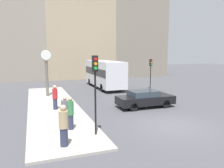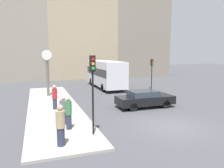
{
  "view_description": "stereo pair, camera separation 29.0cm",
  "coord_description": "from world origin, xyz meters",
  "px_view_note": "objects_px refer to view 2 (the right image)",
  "views": [
    {
      "loc": [
        -7.36,
        -10.07,
        4.07
      ],
      "look_at": [
        -1.2,
        6.53,
        1.59
      ],
      "focal_mm": 35.0,
      "sensor_mm": 36.0,
      "label": 1
    },
    {
      "loc": [
        -7.08,
        -10.17,
        4.07
      ],
      "look_at": [
        -1.2,
        6.53,
        1.59
      ],
      "focal_mm": 35.0,
      "sensor_mm": 36.0,
      "label": 2
    }
  ],
  "objects_px": {
    "bus_distant": "(105,73)",
    "street_clock": "(47,71)",
    "sedan_car": "(145,99)",
    "pedestrian_green_hoodie": "(69,113)",
    "pedestrian_tan_coat": "(61,125)",
    "traffic_light_near": "(93,79)",
    "traffic_light_far": "(152,68)",
    "pedestrian_grey_jacket": "(64,111)",
    "pedestrian_red_top": "(55,97)"
  },
  "relations": [
    {
      "from": "pedestrian_tan_coat",
      "to": "pedestrian_green_hoodie",
      "type": "xyz_separation_m",
      "value": [
        0.63,
        2.0,
        -0.04
      ]
    },
    {
      "from": "pedestrian_grey_jacket",
      "to": "pedestrian_red_top",
      "type": "xyz_separation_m",
      "value": [
        -0.18,
        3.59,
        0.11
      ]
    },
    {
      "from": "bus_distant",
      "to": "pedestrian_green_hoodie",
      "type": "distance_m",
      "value": 14.88
    },
    {
      "from": "pedestrian_green_hoodie",
      "to": "street_clock",
      "type": "bearing_deg",
      "value": 92.77
    },
    {
      "from": "traffic_light_near",
      "to": "street_clock",
      "type": "height_order",
      "value": "street_clock"
    },
    {
      "from": "sedan_car",
      "to": "pedestrian_grey_jacket",
      "type": "distance_m",
      "value": 6.78
    },
    {
      "from": "traffic_light_far",
      "to": "pedestrian_grey_jacket",
      "type": "distance_m",
      "value": 14.55
    },
    {
      "from": "pedestrian_green_hoodie",
      "to": "pedestrian_tan_coat",
      "type": "bearing_deg",
      "value": -107.5
    },
    {
      "from": "street_clock",
      "to": "pedestrian_grey_jacket",
      "type": "bearing_deg",
      "value": -87.85
    },
    {
      "from": "bus_distant",
      "to": "pedestrian_green_hoodie",
      "type": "xyz_separation_m",
      "value": [
        -6.31,
        -13.45,
        -0.82
      ]
    },
    {
      "from": "street_clock",
      "to": "traffic_light_near",
      "type": "bearing_deg",
      "value": -82.31
    },
    {
      "from": "street_clock",
      "to": "pedestrian_tan_coat",
      "type": "distance_m",
      "value": 12.03
    },
    {
      "from": "sedan_car",
      "to": "pedestrian_red_top",
      "type": "xyz_separation_m",
      "value": [
        -6.53,
        1.22,
        0.34
      ]
    },
    {
      "from": "bus_distant",
      "to": "pedestrian_tan_coat",
      "type": "bearing_deg",
      "value": -114.18
    },
    {
      "from": "sedan_car",
      "to": "bus_distant",
      "type": "bearing_deg",
      "value": 89.42
    },
    {
      "from": "street_clock",
      "to": "pedestrian_green_hoodie",
      "type": "distance_m",
      "value": 10.06
    },
    {
      "from": "sedan_car",
      "to": "traffic_light_near",
      "type": "xyz_separation_m",
      "value": [
        -5.19,
        -4.49,
        2.21
      ]
    },
    {
      "from": "traffic_light_far",
      "to": "pedestrian_tan_coat",
      "type": "relative_size",
      "value": 1.9
    },
    {
      "from": "pedestrian_grey_jacket",
      "to": "pedestrian_tan_coat",
      "type": "distance_m",
      "value": 2.99
    },
    {
      "from": "bus_distant",
      "to": "pedestrian_tan_coat",
      "type": "relative_size",
      "value": 4.62
    },
    {
      "from": "pedestrian_grey_jacket",
      "to": "pedestrian_tan_coat",
      "type": "xyz_separation_m",
      "value": [
        -0.49,
        -2.95,
        0.14
      ]
    },
    {
      "from": "bus_distant",
      "to": "street_clock",
      "type": "height_order",
      "value": "street_clock"
    },
    {
      "from": "sedan_car",
      "to": "pedestrian_tan_coat",
      "type": "xyz_separation_m",
      "value": [
        -6.84,
        -5.32,
        0.36
      ]
    },
    {
      "from": "traffic_light_near",
      "to": "pedestrian_green_hoodie",
      "type": "height_order",
      "value": "traffic_light_near"
    },
    {
      "from": "traffic_light_near",
      "to": "traffic_light_far",
      "type": "bearing_deg",
      "value": 49.74
    },
    {
      "from": "bus_distant",
      "to": "traffic_light_near",
      "type": "relative_size",
      "value": 2.17
    },
    {
      "from": "pedestrian_red_top",
      "to": "pedestrian_green_hoodie",
      "type": "bearing_deg",
      "value": -85.9
    },
    {
      "from": "traffic_light_near",
      "to": "pedestrian_tan_coat",
      "type": "relative_size",
      "value": 2.13
    },
    {
      "from": "pedestrian_green_hoodie",
      "to": "pedestrian_grey_jacket",
      "type": "bearing_deg",
      "value": 98.67
    },
    {
      "from": "traffic_light_far",
      "to": "pedestrian_green_hoodie",
      "type": "height_order",
      "value": "traffic_light_far"
    },
    {
      "from": "pedestrian_red_top",
      "to": "pedestrian_green_hoodie",
      "type": "relative_size",
      "value": 1.01
    },
    {
      "from": "bus_distant",
      "to": "pedestrian_tan_coat",
      "type": "xyz_separation_m",
      "value": [
        -6.94,
        -15.46,
        -0.78
      ]
    },
    {
      "from": "pedestrian_grey_jacket",
      "to": "pedestrian_tan_coat",
      "type": "bearing_deg",
      "value": -99.4
    },
    {
      "from": "traffic_light_near",
      "to": "pedestrian_grey_jacket",
      "type": "xyz_separation_m",
      "value": [
        -1.16,
        2.12,
        -1.99
      ]
    },
    {
      "from": "traffic_light_near",
      "to": "pedestrian_green_hoodie",
      "type": "relative_size",
      "value": 2.24
    },
    {
      "from": "traffic_light_near",
      "to": "pedestrian_green_hoodie",
      "type": "bearing_deg",
      "value": 131.0
    },
    {
      "from": "bus_distant",
      "to": "street_clock",
      "type": "bearing_deg",
      "value": -152.63
    },
    {
      "from": "bus_distant",
      "to": "traffic_light_far",
      "type": "height_order",
      "value": "traffic_light_far"
    },
    {
      "from": "pedestrian_tan_coat",
      "to": "sedan_car",
      "type": "bearing_deg",
      "value": 37.87
    },
    {
      "from": "street_clock",
      "to": "pedestrian_green_hoodie",
      "type": "xyz_separation_m",
      "value": [
        0.48,
        -9.94,
        -1.45
      ]
    },
    {
      "from": "bus_distant",
      "to": "pedestrian_green_hoodie",
      "type": "height_order",
      "value": "bus_distant"
    },
    {
      "from": "bus_distant",
      "to": "pedestrian_red_top",
      "type": "bearing_deg",
      "value": -126.64
    },
    {
      "from": "traffic_light_near",
      "to": "pedestrian_red_top",
      "type": "distance_m",
      "value": 6.16
    },
    {
      "from": "bus_distant",
      "to": "pedestrian_grey_jacket",
      "type": "relative_size",
      "value": 5.3
    },
    {
      "from": "sedan_car",
      "to": "pedestrian_red_top",
      "type": "height_order",
      "value": "pedestrian_red_top"
    },
    {
      "from": "sedan_car",
      "to": "bus_distant",
      "type": "height_order",
      "value": "bus_distant"
    },
    {
      "from": "sedan_car",
      "to": "pedestrian_red_top",
      "type": "bearing_deg",
      "value": 169.4
    },
    {
      "from": "sedan_car",
      "to": "pedestrian_grey_jacket",
      "type": "height_order",
      "value": "pedestrian_grey_jacket"
    },
    {
      "from": "street_clock",
      "to": "pedestrian_red_top",
      "type": "relative_size",
      "value": 2.48
    },
    {
      "from": "sedan_car",
      "to": "pedestrian_green_hoodie",
      "type": "xyz_separation_m",
      "value": [
        -6.21,
        -3.31,
        0.32
      ]
    }
  ]
}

